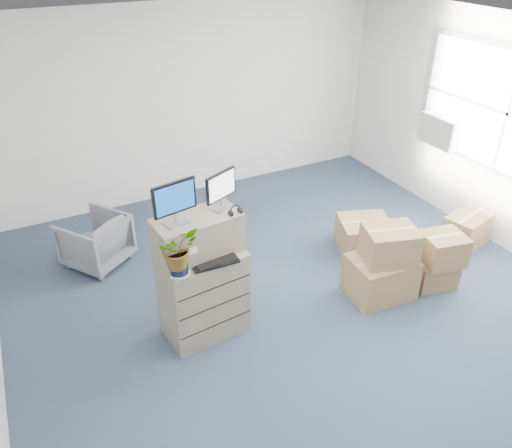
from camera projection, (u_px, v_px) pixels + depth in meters
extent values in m
plane|color=#253243|center=(314.00, 323.00, 5.31)|extent=(7.00, 7.00, 0.00)
cube|color=silver|center=(190.00, 103.00, 7.26)|extent=(6.00, 0.02, 2.80)
cube|color=gray|center=(510.00, 114.00, 5.95)|extent=(0.06, 2.72, 1.52)
cube|color=white|center=(508.00, 114.00, 5.93)|extent=(0.01, 2.60, 1.40)
cube|color=silver|center=(441.00, 131.00, 6.86)|extent=(0.24, 0.60, 0.40)
cube|color=gray|center=(204.00, 294.00, 4.99)|extent=(0.85, 0.57, 0.94)
cube|color=gray|center=(198.00, 236.00, 4.67)|extent=(0.84, 0.49, 0.40)
cube|color=#99999E|center=(177.00, 223.00, 4.46)|extent=(0.25, 0.20, 0.01)
cylinder|color=#99999E|center=(176.00, 217.00, 4.43)|extent=(0.04, 0.04, 0.10)
cube|color=black|center=(174.00, 198.00, 4.33)|extent=(0.42, 0.11, 0.30)
cube|color=navy|center=(175.00, 198.00, 4.32)|extent=(0.37, 0.08, 0.26)
cube|color=#99999E|center=(222.00, 207.00, 4.71)|extent=(0.24, 0.21, 0.01)
cylinder|color=#99999E|center=(222.00, 202.00, 4.68)|extent=(0.03, 0.03, 0.09)
cube|color=black|center=(221.00, 186.00, 4.59)|extent=(0.35, 0.18, 0.27)
cube|color=silver|center=(222.00, 186.00, 4.58)|extent=(0.31, 0.15, 0.23)
torus|color=black|center=(235.00, 211.00, 4.60)|extent=(0.12, 0.03, 0.12)
cube|color=black|center=(215.00, 262.00, 4.63)|extent=(0.45, 0.20, 0.02)
ellipsoid|color=silver|center=(235.00, 251.00, 4.78)|extent=(0.09, 0.06, 0.03)
cylinder|color=gray|center=(206.00, 240.00, 4.77)|extent=(0.06, 0.06, 0.21)
cube|color=silver|center=(195.00, 255.00, 4.74)|extent=(0.05, 0.04, 0.02)
cube|color=black|center=(194.00, 250.00, 4.71)|extent=(0.05, 0.02, 0.09)
cube|color=black|center=(229.00, 236.00, 4.99)|extent=(0.20, 0.18, 0.05)
cube|color=#3B8DC8|center=(221.00, 232.00, 4.93)|extent=(0.26, 0.16, 0.09)
cylinder|color=#A5C39D|center=(179.00, 273.00, 4.50)|extent=(0.20, 0.20, 0.01)
cylinder|color=black|center=(179.00, 266.00, 4.46)|extent=(0.17, 0.17, 0.13)
imported|color=#1C5F1B|center=(177.00, 251.00, 4.37)|extent=(0.45, 0.48, 0.32)
imported|color=#56565A|center=(95.00, 238.00, 6.09)|extent=(0.92, 0.91, 0.70)
cube|color=olive|center=(380.00, 277.00, 5.61)|extent=(0.73, 0.58, 0.48)
cube|color=olive|center=(433.00, 271.00, 5.81)|extent=(0.55, 0.48, 0.35)
cube|color=olive|center=(364.00, 235.00, 6.41)|extent=(0.79, 0.75, 0.42)
cube|color=olive|center=(389.00, 245.00, 5.38)|extent=(0.65, 0.58, 0.38)
cube|color=olive|center=(442.00, 249.00, 5.59)|extent=(0.52, 0.48, 0.35)
cube|color=olive|center=(467.00, 230.00, 6.51)|extent=(0.68, 0.53, 0.43)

